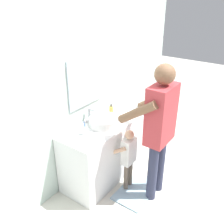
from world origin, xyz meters
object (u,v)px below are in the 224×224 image
object	(u,v)px
adult_parent	(159,123)
toothbrush_cup	(85,131)
soap_bottle	(111,111)
child_toddler	(128,155)

from	to	relation	value
adult_parent	toothbrush_cup	bearing A→B (deg)	119.86
toothbrush_cup	adult_parent	bearing A→B (deg)	-60.14
toothbrush_cup	adult_parent	xyz separation A→B (m)	(0.43, -0.75, 0.16)
soap_bottle	toothbrush_cup	bearing A→B (deg)	-174.95
child_toddler	toothbrush_cup	bearing A→B (deg)	126.72
toothbrush_cup	soap_bottle	world-z (taller)	toothbrush_cup
toothbrush_cup	adult_parent	size ratio (longest dim) A/B	0.12
child_toddler	adult_parent	bearing A→B (deg)	-70.67
toothbrush_cup	adult_parent	world-z (taller)	adult_parent
soap_bottle	adult_parent	world-z (taller)	adult_parent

